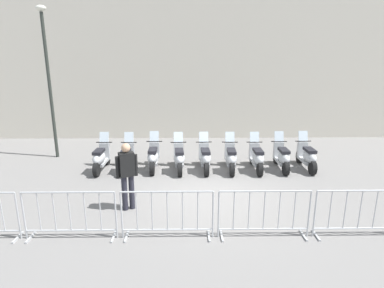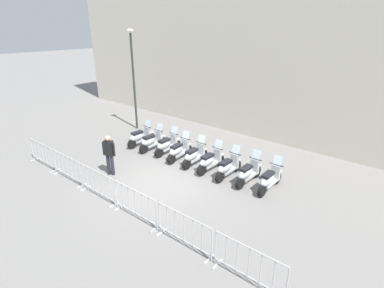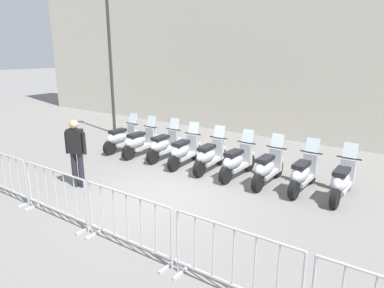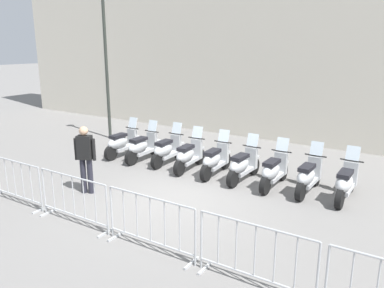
{
  "view_description": "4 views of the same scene",
  "coord_description": "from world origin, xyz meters",
  "px_view_note": "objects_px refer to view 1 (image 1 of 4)",
  "views": [
    {
      "loc": [
        0.3,
        -8.23,
        3.66
      ],
      "look_at": [
        -0.62,
        1.56,
        1.06
      ],
      "focal_mm": 29.51,
      "sensor_mm": 36.0,
      "label": 1
    },
    {
      "loc": [
        8.33,
        -6.51,
        5.95
      ],
      "look_at": [
        -0.46,
        2.15,
        0.89
      ],
      "focal_mm": 28.29,
      "sensor_mm": 36.0,
      "label": 2
    },
    {
      "loc": [
        5.58,
        -5.36,
        3.36
      ],
      "look_at": [
        -0.4,
        1.49,
        0.89
      ],
      "focal_mm": 32.36,
      "sensor_mm": 36.0,
      "label": 3
    },
    {
      "loc": [
        5.81,
        -6.6,
        3.73
      ],
      "look_at": [
        -0.91,
        1.86,
        0.86
      ],
      "focal_mm": 36.05,
      "sensor_mm": 36.0,
      "label": 4
    }
  ],
  "objects_px": {
    "barrier_segment_4": "(360,214)",
    "street_lamp": "(48,69)",
    "motorcycle_0": "(101,158)",
    "motorcycle_7": "(282,157)",
    "motorcycle_6": "(257,158)",
    "motorcycle_8": "(307,157)",
    "motorcycle_4": "(205,158)",
    "barrier_segment_2": "(167,215)",
    "motorcycle_1": "(127,158)",
    "barrier_segment_1": "(70,216)",
    "officer_near_row_end": "(127,173)",
    "barrier_segment_3": "(264,214)",
    "motorcycle_3": "(179,158)",
    "motorcycle_2": "(153,157)",
    "motorcycle_5": "(231,158)"
  },
  "relations": [
    {
      "from": "motorcycle_1",
      "to": "motorcycle_5",
      "type": "bearing_deg",
      "value": 6.01
    },
    {
      "from": "motorcycle_6",
      "to": "motorcycle_8",
      "type": "distance_m",
      "value": 1.78
    },
    {
      "from": "motorcycle_6",
      "to": "motorcycle_8",
      "type": "relative_size",
      "value": 1.0
    },
    {
      "from": "motorcycle_1",
      "to": "motorcycle_6",
      "type": "xyz_separation_m",
      "value": [
        4.4,
        0.46,
        0.0
      ]
    },
    {
      "from": "motorcycle_0",
      "to": "barrier_segment_4",
      "type": "distance_m",
      "value": 7.85
    },
    {
      "from": "motorcycle_1",
      "to": "motorcycle_7",
      "type": "height_order",
      "value": "same"
    },
    {
      "from": "motorcycle_4",
      "to": "barrier_segment_2",
      "type": "height_order",
      "value": "motorcycle_4"
    },
    {
      "from": "motorcycle_7",
      "to": "barrier_segment_3",
      "type": "relative_size",
      "value": 0.89
    },
    {
      "from": "motorcycle_3",
      "to": "barrier_segment_4",
      "type": "bearing_deg",
      "value": -40.83
    },
    {
      "from": "motorcycle_1",
      "to": "motorcycle_6",
      "type": "distance_m",
      "value": 4.43
    },
    {
      "from": "motorcycle_8",
      "to": "barrier_segment_1",
      "type": "xyz_separation_m",
      "value": [
        -6.1,
        -5.0,
        0.07
      ]
    },
    {
      "from": "motorcycle_6",
      "to": "officer_near_row_end",
      "type": "height_order",
      "value": "officer_near_row_end"
    },
    {
      "from": "motorcycle_5",
      "to": "officer_near_row_end",
      "type": "xyz_separation_m",
      "value": [
        -2.65,
        -3.17,
        0.53
      ]
    },
    {
      "from": "motorcycle_7",
      "to": "officer_near_row_end",
      "type": "distance_m",
      "value": 5.6
    },
    {
      "from": "motorcycle_2",
      "to": "barrier_segment_1",
      "type": "relative_size",
      "value": 0.89
    },
    {
      "from": "motorcycle_8",
      "to": "motorcycle_4",
      "type": "bearing_deg",
      "value": -172.53
    },
    {
      "from": "motorcycle_7",
      "to": "barrier_segment_4",
      "type": "bearing_deg",
      "value": -78.51
    },
    {
      "from": "barrier_segment_3",
      "to": "motorcycle_1",
      "type": "bearing_deg",
      "value": 137.18
    },
    {
      "from": "motorcycle_1",
      "to": "street_lamp",
      "type": "xyz_separation_m",
      "value": [
        -3.22,
        1.36,
        2.91
      ]
    },
    {
      "from": "motorcycle_2",
      "to": "barrier_segment_2",
      "type": "distance_m",
      "value": 4.42
    },
    {
      "from": "motorcycle_1",
      "to": "officer_near_row_end",
      "type": "xyz_separation_m",
      "value": [
        0.87,
        -2.8,
        0.53
      ]
    },
    {
      "from": "motorcycle_0",
      "to": "barrier_segment_4",
      "type": "height_order",
      "value": "motorcycle_0"
    },
    {
      "from": "barrier_segment_2",
      "to": "officer_near_row_end",
      "type": "relative_size",
      "value": 1.12
    },
    {
      "from": "barrier_segment_4",
      "to": "street_lamp",
      "type": "height_order",
      "value": "street_lamp"
    },
    {
      "from": "street_lamp",
      "to": "motorcycle_1",
      "type": "bearing_deg",
      "value": -22.92
    },
    {
      "from": "motorcycle_6",
      "to": "barrier_segment_4",
      "type": "bearing_deg",
      "value": -66.87
    },
    {
      "from": "motorcycle_3",
      "to": "barrier_segment_1",
      "type": "bearing_deg",
      "value": -111.18
    },
    {
      "from": "motorcycle_0",
      "to": "motorcycle_8",
      "type": "relative_size",
      "value": 1.0
    },
    {
      "from": "barrier_segment_4",
      "to": "street_lamp",
      "type": "relative_size",
      "value": 0.35
    },
    {
      "from": "barrier_segment_4",
      "to": "street_lamp",
      "type": "distance_m",
      "value": 10.96
    },
    {
      "from": "motorcycle_2",
      "to": "barrier_segment_4",
      "type": "distance_m",
      "value": 6.51
    },
    {
      "from": "barrier_segment_1",
      "to": "barrier_segment_4",
      "type": "bearing_deg",
      "value": 6.13
    },
    {
      "from": "motorcycle_8",
      "to": "motorcycle_5",
      "type": "bearing_deg",
      "value": -171.59
    },
    {
      "from": "motorcycle_3",
      "to": "motorcycle_8",
      "type": "bearing_deg",
      "value": 7.48
    },
    {
      "from": "motorcycle_4",
      "to": "motorcycle_0",
      "type": "bearing_deg",
      "value": -174.11
    },
    {
      "from": "motorcycle_2",
      "to": "motorcycle_8",
      "type": "xyz_separation_m",
      "value": [
        5.29,
        0.53,
        0.0
      ]
    },
    {
      "from": "barrier_segment_2",
      "to": "barrier_segment_4",
      "type": "xyz_separation_m",
      "value": [
        4.05,
        0.44,
        0.0
      ]
    },
    {
      "from": "motorcycle_5",
      "to": "motorcycle_8",
      "type": "relative_size",
      "value": 1.0
    },
    {
      "from": "motorcycle_0",
      "to": "motorcycle_3",
      "type": "distance_m",
      "value": 2.66
    },
    {
      "from": "motorcycle_3",
      "to": "motorcycle_6",
      "type": "distance_m",
      "value": 2.65
    },
    {
      "from": "motorcycle_0",
      "to": "motorcycle_7",
      "type": "xyz_separation_m",
      "value": [
        6.16,
        0.69,
        0.0
      ]
    },
    {
      "from": "motorcycle_8",
      "to": "barrier_segment_3",
      "type": "height_order",
      "value": "motorcycle_8"
    },
    {
      "from": "motorcycle_7",
      "to": "street_lamp",
      "type": "height_order",
      "value": "street_lamp"
    },
    {
      "from": "barrier_segment_1",
      "to": "barrier_segment_3",
      "type": "distance_m",
      "value": 4.08
    },
    {
      "from": "motorcycle_0",
      "to": "barrier_segment_3",
      "type": "xyz_separation_m",
      "value": [
        4.99,
        -3.74,
        0.07
      ]
    },
    {
      "from": "motorcycle_5",
      "to": "motorcycle_6",
      "type": "height_order",
      "value": "same"
    },
    {
      "from": "motorcycle_1",
      "to": "motorcycle_2",
      "type": "height_order",
      "value": "same"
    },
    {
      "from": "barrier_segment_1",
      "to": "barrier_segment_3",
      "type": "bearing_deg",
      "value": 6.13
    },
    {
      "from": "motorcycle_5",
      "to": "barrier_segment_1",
      "type": "bearing_deg",
      "value": -126.94
    },
    {
      "from": "motorcycle_2",
      "to": "motorcycle_4",
      "type": "distance_m",
      "value": 1.78
    }
  ]
}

